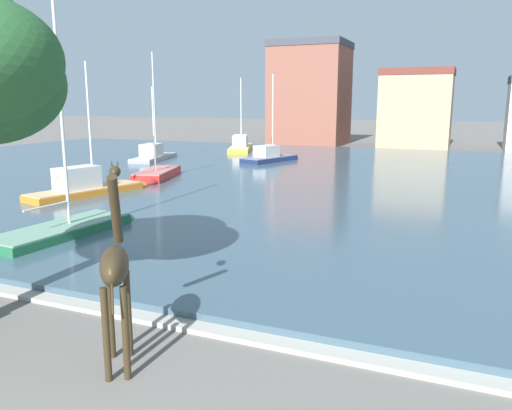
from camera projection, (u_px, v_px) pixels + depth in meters
harbor_water at (375, 181)px, 33.40m from camera, size 87.85×47.01×0.30m
quay_edge_coping at (199, 328)px, 11.96m from camera, size 87.85×0.50×0.12m
giraffe_statue at (115, 267)px, 10.01m from camera, size 1.59×2.11×4.09m
sailboat_navy at (272, 158)px, 43.66m from camera, size 3.71×6.59×7.55m
sailboat_red at (155, 177)px, 33.48m from camera, size 3.33×6.14×6.25m
sailboat_green at (73, 229)px, 19.89m from camera, size 2.34×6.73×9.32m
sailboat_orange at (92, 188)px, 28.02m from camera, size 3.36×7.74×7.40m
sailboat_yellow at (241, 147)px, 53.81m from camera, size 4.92×9.36×7.75m
sailboat_grey at (156, 156)px, 44.89m from camera, size 3.30×7.73×9.48m
townhouse_end_terrace at (310, 94)px, 63.35m from camera, size 9.05×8.06×12.57m
townhouse_corner_house at (416, 108)px, 59.01m from camera, size 8.06×5.88×9.04m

